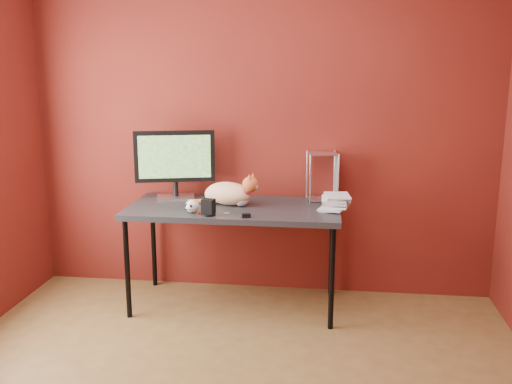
# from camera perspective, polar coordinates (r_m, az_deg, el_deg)

# --- Properties ---
(room) EXTENTS (3.52, 3.52, 2.61)m
(room) POSITION_cam_1_polar(r_m,az_deg,el_deg) (2.57, -4.11, 6.13)
(room) COLOR brown
(room) RESTS_ON ground
(desk) EXTENTS (1.50, 0.70, 0.75)m
(desk) POSITION_cam_1_polar(r_m,az_deg,el_deg) (4.06, -2.20, -2.12)
(desk) COLOR black
(desk) RESTS_ON ground
(monitor) EXTENTS (0.58, 0.25, 0.51)m
(monitor) POSITION_cam_1_polar(r_m,az_deg,el_deg) (4.26, -8.12, 3.06)
(monitor) COLOR #BCBBC0
(monitor) RESTS_ON desk
(cat) EXTENTS (0.52, 0.29, 0.24)m
(cat) POSITION_cam_1_polar(r_m,az_deg,el_deg) (4.08, -2.73, -0.12)
(cat) COLOR orange
(cat) RESTS_ON desk
(skull_mug) EXTENTS (0.09, 0.10, 0.09)m
(skull_mug) POSITION_cam_1_polar(r_m,az_deg,el_deg) (3.88, -6.41, -1.41)
(skull_mug) COLOR silver
(skull_mug) RESTS_ON desk
(speaker) EXTENTS (0.10, 0.10, 0.11)m
(speaker) POSITION_cam_1_polar(r_m,az_deg,el_deg) (3.81, -4.78, -1.58)
(speaker) COLOR black
(speaker) RESTS_ON desk
(book_stack) EXTENTS (0.23, 0.26, 1.12)m
(book_stack) POSITION_cam_1_polar(r_m,az_deg,el_deg) (3.92, 6.96, 6.38)
(book_stack) COLOR beige
(book_stack) RESTS_ON desk
(wire_rack) EXTENTS (0.23, 0.20, 0.36)m
(wire_rack) POSITION_cam_1_polar(r_m,az_deg,el_deg) (4.22, 6.66, 1.56)
(wire_rack) COLOR #BCBBC0
(wire_rack) RESTS_ON desk
(pocket_knife) EXTENTS (0.07, 0.05, 0.01)m
(pocket_knife) POSITION_cam_1_polar(r_m,az_deg,el_deg) (3.86, -5.38, -2.08)
(pocket_knife) COLOR #B01D0D
(pocket_knife) RESTS_ON desk
(black_gadget) EXTENTS (0.06, 0.05, 0.03)m
(black_gadget) POSITION_cam_1_polar(r_m,az_deg,el_deg) (3.75, -0.99, -2.37)
(black_gadget) COLOR black
(black_gadget) RESTS_ON desk
(washer) EXTENTS (0.04, 0.04, 0.00)m
(washer) POSITION_cam_1_polar(r_m,az_deg,el_deg) (3.86, -2.95, -2.13)
(washer) COLOR #BCBBC0
(washer) RESTS_ON desk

